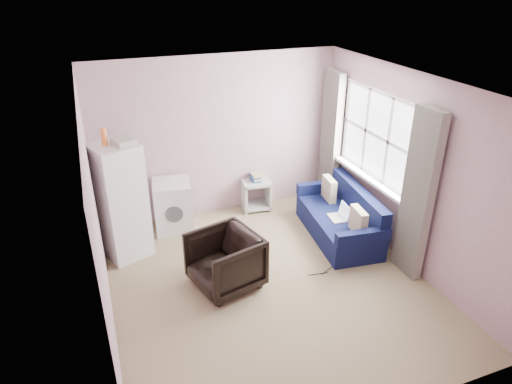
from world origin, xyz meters
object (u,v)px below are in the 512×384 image
fridge (121,201)px  side_table (256,192)px  sofa (342,220)px  armchair (225,259)px  washing_machine (173,205)px

fridge → side_table: bearing=-4.3°
side_table → sofa: bearing=-55.7°
armchair → sofa: bearing=90.2°
sofa → washing_machine: bearing=161.1°
washing_machine → side_table: 1.41m
washing_machine → sofa: washing_machine is taller
fridge → washing_machine: fridge is taller
fridge → side_table: (2.14, 0.63, -0.52)m
washing_machine → sofa: bearing=-17.6°
sofa → side_table: bearing=130.9°
armchair → washing_machine: bearing=176.4°
washing_machine → side_table: bearing=15.9°
sofa → fridge: bearing=174.5°
fridge → side_table: size_ratio=2.96×
armchair → fridge: bearing=-152.5°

